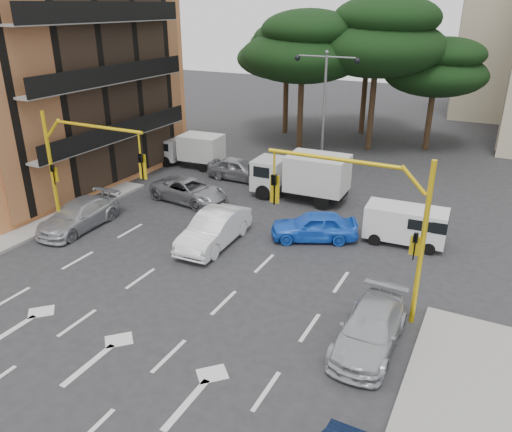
{
  "coord_description": "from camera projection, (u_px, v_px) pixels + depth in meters",
  "views": [
    {
      "loc": [
        10.43,
        -13.84,
        10.47
      ],
      "look_at": [
        0.97,
        4.72,
        1.6
      ],
      "focal_mm": 35.0,
      "sensor_mm": 36.0,
      "label": 1
    }
  ],
  "objects": [
    {
      "name": "ground",
      "position": [
        180.0,
        290.0,
        19.8
      ],
      "size": [
        120.0,
        120.0,
        0.0
      ],
      "primitive_type": "plane",
      "color": "#28282B",
      "rests_on": "ground"
    },
    {
      "name": "median_strip",
      "position": [
        320.0,
        175.0,
        32.89
      ],
      "size": [
        1.4,
        6.0,
        0.15
      ],
      "primitive_type": "cube",
      "color": "gray",
      "rests_on": "ground"
    },
    {
      "name": "apartment_orange",
      "position": [
        11.0,
        67.0,
        31.17
      ],
      "size": [
        15.19,
        16.15,
        13.7
      ],
      "color": "#BA6F3A",
      "rests_on": "ground"
    },
    {
      "name": "pine_left_near",
      "position": [
        303.0,
        46.0,
        36.46
      ],
      "size": [
        9.15,
        9.15,
        10.23
      ],
      "color": "#382616",
      "rests_on": "ground"
    },
    {
      "name": "pine_center",
      "position": [
        379.0,
        37.0,
        35.74
      ],
      "size": [
        9.98,
        9.98,
        11.16
      ],
      "color": "#382616",
      "rests_on": "ground"
    },
    {
      "name": "pine_left_far",
      "position": [
        287.0,
        51.0,
        41.27
      ],
      "size": [
        8.32,
        8.32,
        9.3
      ],
      "color": "#382616",
      "rests_on": "ground"
    },
    {
      "name": "pine_right",
      "position": [
        437.0,
        67.0,
        36.53
      ],
      "size": [
        7.49,
        7.49,
        8.37
      ],
      "color": "#382616",
      "rests_on": "ground"
    },
    {
      "name": "pine_back",
      "position": [
        369.0,
        42.0,
        40.95
      ],
      "size": [
        9.15,
        9.15,
        10.23
      ],
      "color": "#382616",
      "rests_on": "ground"
    },
    {
      "name": "signal_mast_right",
      "position": [
        371.0,
        213.0,
        17.07
      ],
      "size": [
        5.79,
        0.37,
        6.0
      ],
      "color": "yellow",
      "rests_on": "ground"
    },
    {
      "name": "signal_mast_left",
      "position": [
        77.0,
        161.0,
        22.76
      ],
      "size": [
        5.79,
        0.37,
        6.0
      ],
      "color": "yellow",
      "rests_on": "ground"
    },
    {
      "name": "street_lamp_center",
      "position": [
        325.0,
        93.0,
        30.79
      ],
      "size": [
        4.16,
        0.36,
        7.77
      ],
      "color": "slate",
      "rests_on": "median_strip"
    },
    {
      "name": "car_white_hatch",
      "position": [
        214.0,
        229.0,
        23.27
      ],
      "size": [
        1.84,
        4.83,
        1.57
      ],
      "primitive_type": "imported",
      "rotation": [
        0.0,
        0.0,
        0.04
      ],
      "color": "silver",
      "rests_on": "ground"
    },
    {
      "name": "car_blue_compact",
      "position": [
        314.0,
        226.0,
        23.81
      ],
      "size": [
        4.43,
        3.25,
        1.4
      ],
      "primitive_type": "imported",
      "rotation": [
        0.0,
        0.0,
        -1.13
      ],
      "color": "blue",
      "rests_on": "ground"
    },
    {
      "name": "car_silver_wagon",
      "position": [
        79.0,
        215.0,
        25.05
      ],
      "size": [
        2.14,
        4.85,
        1.39
      ],
      "primitive_type": "imported",
      "rotation": [
        0.0,
        0.0,
        0.04
      ],
      "color": "#A7AAAF",
      "rests_on": "ground"
    },
    {
      "name": "car_silver_cross_a",
      "position": [
        189.0,
        190.0,
        28.49
      ],
      "size": [
        4.89,
        2.68,
        1.3
      ],
      "primitive_type": "imported",
      "rotation": [
        0.0,
        0.0,
        1.45
      ],
      "color": "gray",
      "rests_on": "ground"
    },
    {
      "name": "car_silver_cross_b",
      "position": [
        239.0,
        169.0,
        32.0
      ],
      "size": [
        4.16,
        1.7,
        1.41
      ],
      "primitive_type": "imported",
      "rotation": [
        0.0,
        0.0,
        1.56
      ],
      "color": "#95969C",
      "rests_on": "ground"
    },
    {
      "name": "car_silver_parked",
      "position": [
        370.0,
        329.0,
        16.33
      ],
      "size": [
        1.85,
        4.51,
        1.31
      ],
      "primitive_type": "imported",
      "rotation": [
        0.0,
        0.0,
        0.0
      ],
      "color": "#B0B3B8",
      "rests_on": "ground"
    },
    {
      "name": "van_white",
      "position": [
        405.0,
        225.0,
        23.37
      ],
      "size": [
        3.77,
        1.87,
        1.84
      ],
      "primitive_type": null,
      "rotation": [
        0.0,
        0.0,
        -1.51
      ],
      "color": "white",
      "rests_on": "ground"
    },
    {
      "name": "box_truck_a",
      "position": [
        191.0,
        150.0,
        34.52
      ],
      "size": [
        4.77,
        2.27,
        2.28
      ],
      "primitive_type": null,
      "rotation": [
        0.0,
        0.0,
        1.64
      ],
      "color": "silver",
      "rests_on": "ground"
    },
    {
      "name": "box_truck_b",
      "position": [
        301.0,
        177.0,
        28.54
      ],
      "size": [
        5.6,
        2.49,
        2.72
      ],
      "primitive_type": null,
      "rotation": [
        0.0,
        0.0,
        1.6
      ],
      "color": "silver",
      "rests_on": "ground"
    }
  ]
}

